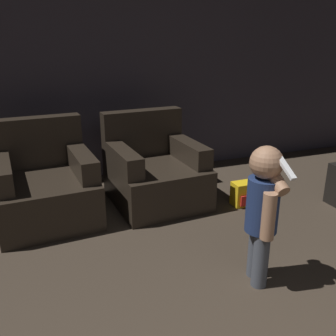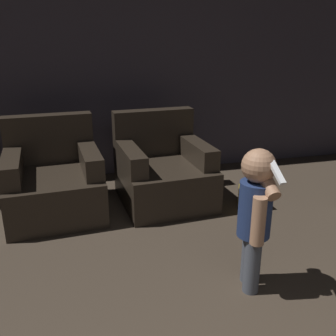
{
  "view_description": "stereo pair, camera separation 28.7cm",
  "coord_description": "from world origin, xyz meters",
  "px_view_note": "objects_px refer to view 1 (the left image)",
  "views": [
    {
      "loc": [
        -0.89,
        0.25,
        1.57
      ],
      "look_at": [
        0.07,
        2.79,
        0.62
      ],
      "focal_mm": 40.0,
      "sensor_mm": 36.0,
      "label": 1
    },
    {
      "loc": [
        -0.61,
        0.16,
        1.57
      ],
      "look_at": [
        0.07,
        2.79,
        0.62
      ],
      "focal_mm": 40.0,
      "sensor_mm": 36.0,
      "label": 2
    }
  ],
  "objects_px": {
    "armchair_left": "(45,186)",
    "person_toddler": "(263,206)",
    "armchair_right": "(154,172)",
    "toy_backpack": "(243,194)"
  },
  "relations": [
    {
      "from": "armchair_left",
      "to": "person_toddler",
      "type": "xyz_separation_m",
      "value": [
        1.26,
        -1.52,
        0.26
      ]
    },
    {
      "from": "armchair_right",
      "to": "person_toddler",
      "type": "bearing_deg",
      "value": -85.47
    },
    {
      "from": "armchair_left",
      "to": "person_toddler",
      "type": "bearing_deg",
      "value": -54.11
    },
    {
      "from": "armchair_left",
      "to": "armchair_right",
      "type": "bearing_deg",
      "value": -3.82
    },
    {
      "from": "armchair_right",
      "to": "toy_backpack",
      "type": "height_order",
      "value": "armchair_right"
    },
    {
      "from": "armchair_right",
      "to": "toy_backpack",
      "type": "distance_m",
      "value": 0.9
    },
    {
      "from": "armchair_right",
      "to": "person_toddler",
      "type": "height_order",
      "value": "person_toddler"
    },
    {
      "from": "armchair_right",
      "to": "person_toddler",
      "type": "relative_size",
      "value": 1.01
    },
    {
      "from": "toy_backpack",
      "to": "person_toddler",
      "type": "bearing_deg",
      "value": -116.83
    },
    {
      "from": "armchair_left",
      "to": "person_toddler",
      "type": "relative_size",
      "value": 1.02
    }
  ]
}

